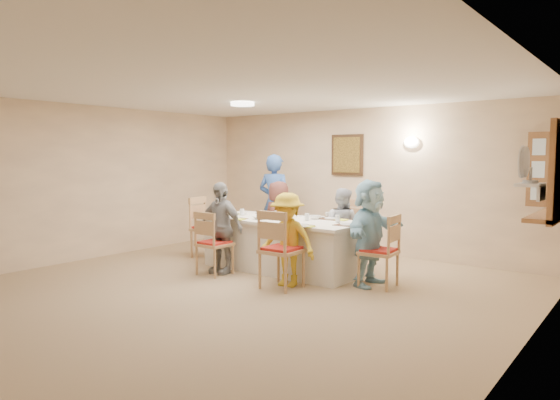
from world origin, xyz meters
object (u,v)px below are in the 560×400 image
Objects in this scene: chair_back_left at (283,229)px; dining_table at (282,245)px; chair_right_end at (379,250)px; diner_front_right at (287,240)px; diner_back_left at (279,220)px; desk_fan at (527,169)px; chair_front_left at (215,243)px; chair_back_right at (346,233)px; caregiver at (275,203)px; chair_left_end at (208,227)px; chair_front_right at (282,249)px; diner_back_right at (342,228)px; diner_front_left at (220,228)px; condiment_ketchup at (279,211)px; diner_right_end at (370,233)px.

dining_table is at bearing -61.63° from chair_back_left.
diner_front_right is (-0.95, -0.68, 0.13)m from chair_right_end.
diner_back_left is (-0.60, 0.68, 0.26)m from dining_table.
chair_front_left is at bearing -175.26° from desk_fan.
caregiver is (-1.65, 0.35, 0.35)m from chair_back_right.
chair_front_left reaches higher than dining_table.
caregiver is (-2.60, 1.15, 0.38)m from chair_right_end.
diner_back_left is 0.74× the size of caregiver.
diner_back_left reaches higher than chair_left_end.
chair_right_end reaches higher than dining_table.
diner_back_left is (0.00, 1.48, 0.18)m from chair_front_left.
chair_back_left is at bearing 179.25° from chair_back_right.
chair_front_right is 0.80× the size of diner_back_left.
chair_right_end is at bearing -40.85° from chair_back_right.
chair_front_right is at bearing 120.46° from caregiver.
diner_back_right is (1.20, -0.12, 0.14)m from chair_back_left.
chair_front_right is at bearing -53.13° from dining_table.
diner_front_left reaches higher than diner_back_left.
diner_front_left is (-2.15, -0.68, 0.18)m from chair_right_end.
chair_front_right is 0.77× the size of diner_front_left.
diner_right_end is at bearing 0.08° from condiment_ketchup.
diner_back_right is (-2.75, 1.15, -0.95)m from desk_fan.
chair_back_left is at bearing -8.35° from diner_back_right.
dining_table is at bearing 124.31° from diner_front_right.
chair_front_right is at bearing 179.89° from chair_front_left.
diner_right_end is at bearing 161.80° from diner_back_left.
caregiver reaches higher than dining_table.
caregiver is (-4.40, 1.62, -0.69)m from desk_fan.
chair_back_right is 1.60m from chair_front_right.
chair_front_left is at bearing -126.87° from dining_table.
condiment_ketchup is (-0.06, -0.00, 0.50)m from dining_table.
diner_front_right is at bearing -3.16° from diner_front_left.
desk_fan is 0.32× the size of chair_back_left.
diner_front_right reaches higher than dining_table.
diner_front_right is at bearing -45.71° from condiment_ketchup.
chair_left_end is at bearing 14.91° from diner_back_right.
desk_fan is 5.03m from chair_left_end.
diner_right_end is (1.42, -0.00, 0.31)m from dining_table.
diner_front_left is 5.68× the size of condiment_ketchup.
chair_front_left is 0.90× the size of chair_front_right.
chair_front_left is 2.29m from chair_right_end.
condiment_ketchup is (-1.48, -0.00, 0.18)m from diner_right_end.
chair_left_end is at bearing -22.33° from chair_front_right.
caregiver is at bearing 167.28° from chair_back_right.
desk_fan reaches higher than chair_back_right.
diner_back_left reaches higher than diner_back_right.
diner_back_right is at bearing -130.18° from chair_right_end.
desk_fan is at bearing -103.98° from diner_right_end.
chair_back_left is 1.49m from diner_front_left.
diner_back_right is (0.60, 0.68, 0.22)m from dining_table.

